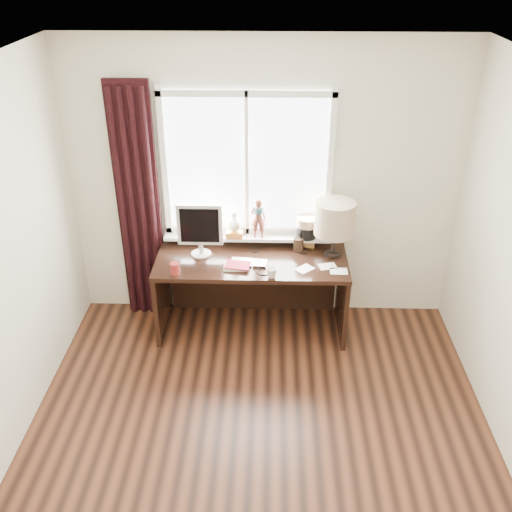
{
  "coord_description": "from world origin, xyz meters",
  "views": [
    {
      "loc": [
        0.07,
        -2.75,
        3.26
      ],
      "look_at": [
        -0.05,
        1.25,
        1.0
      ],
      "focal_mm": 40.0,
      "sensor_mm": 36.0,
      "label": 1
    }
  ],
  "objects_px": {
    "mug": "(272,272)",
    "table_lamp": "(335,219)",
    "desk": "(252,277)",
    "laptop": "(249,263)",
    "red_cup": "(175,269)",
    "monitor": "(200,227)"
  },
  "relations": [
    {
      "from": "laptop",
      "to": "red_cup",
      "type": "bearing_deg",
      "value": -155.75
    },
    {
      "from": "mug",
      "to": "red_cup",
      "type": "distance_m",
      "value": 0.82
    },
    {
      "from": "laptop",
      "to": "desk",
      "type": "height_order",
      "value": "laptop"
    },
    {
      "from": "table_lamp",
      "to": "desk",
      "type": "bearing_deg",
      "value": 179.52
    },
    {
      "from": "monitor",
      "to": "table_lamp",
      "type": "height_order",
      "value": "table_lamp"
    },
    {
      "from": "red_cup",
      "to": "monitor",
      "type": "height_order",
      "value": "monitor"
    },
    {
      "from": "red_cup",
      "to": "table_lamp",
      "type": "xyz_separation_m",
      "value": [
        1.36,
        0.36,
        0.31
      ]
    },
    {
      "from": "laptop",
      "to": "mug",
      "type": "distance_m",
      "value": 0.29
    },
    {
      "from": "mug",
      "to": "table_lamp",
      "type": "distance_m",
      "value": 0.73
    },
    {
      "from": "table_lamp",
      "to": "monitor",
      "type": "bearing_deg",
      "value": -179.25
    },
    {
      "from": "desk",
      "to": "table_lamp",
      "type": "xyz_separation_m",
      "value": [
        0.72,
        -0.01,
        0.61
      ]
    },
    {
      "from": "mug",
      "to": "table_lamp",
      "type": "xyz_separation_m",
      "value": [
        0.54,
        0.38,
        0.32
      ]
    },
    {
      "from": "mug",
      "to": "laptop",
      "type": "bearing_deg",
      "value": 132.71
    },
    {
      "from": "mug",
      "to": "monitor",
      "type": "bearing_deg",
      "value": 149.96
    },
    {
      "from": "red_cup",
      "to": "desk",
      "type": "xyz_separation_m",
      "value": [
        0.64,
        0.37,
        -0.3
      ]
    },
    {
      "from": "laptop",
      "to": "mug",
      "type": "relative_size",
      "value": 3.34
    },
    {
      "from": "red_cup",
      "to": "mug",
      "type": "bearing_deg",
      "value": -1.57
    },
    {
      "from": "laptop",
      "to": "monitor",
      "type": "distance_m",
      "value": 0.53
    },
    {
      "from": "laptop",
      "to": "table_lamp",
      "type": "xyz_separation_m",
      "value": [
        0.74,
        0.17,
        0.35
      ]
    },
    {
      "from": "laptop",
      "to": "desk",
      "type": "bearing_deg",
      "value": 90.83
    },
    {
      "from": "mug",
      "to": "table_lamp",
      "type": "height_order",
      "value": "table_lamp"
    },
    {
      "from": "laptop",
      "to": "desk",
      "type": "xyz_separation_m",
      "value": [
        0.02,
        0.17,
        -0.26
      ]
    }
  ]
}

